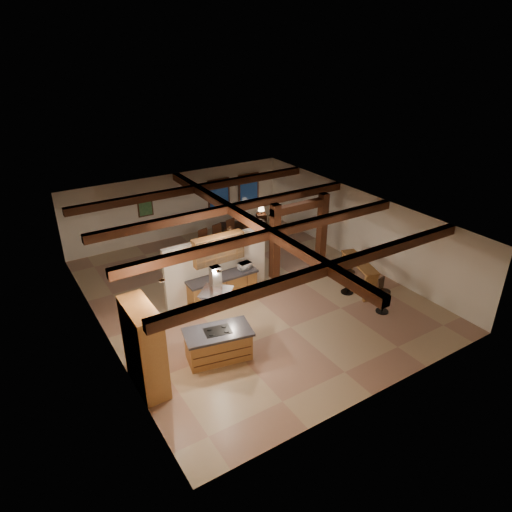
{
  "coord_description": "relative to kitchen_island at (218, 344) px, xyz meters",
  "views": [
    {
      "loc": [
        -7.22,
        -11.89,
        8.27
      ],
      "look_at": [
        0.59,
        0.5,
        1.09
      ],
      "focal_mm": 32.0,
      "sensor_mm": 36.0,
      "label": 1
    }
  ],
  "objects": [
    {
      "name": "ground",
      "position": [
        2.6,
        2.58,
        -0.46
      ],
      "size": [
        12.0,
        12.0,
        0.0
      ],
      "primitive_type": "plane",
      "color": "tan",
      "rests_on": "ground"
    },
    {
      "name": "room_walls",
      "position": [
        2.6,
        2.58,
        1.32
      ],
      "size": [
        12.0,
        12.0,
        12.0
      ],
      "color": "white",
      "rests_on": "ground"
    },
    {
      "name": "ceiling_beams",
      "position": [
        2.6,
        2.58,
        2.3
      ],
      "size": [
        10.0,
        12.0,
        0.28
      ],
      "color": "#3B200E",
      "rests_on": "room_walls"
    },
    {
      "name": "timber_posts",
      "position": [
        5.1,
        3.08,
        1.3
      ],
      "size": [
        2.5,
        0.3,
        2.9
      ],
      "color": "#3B200E",
      "rests_on": "ground"
    },
    {
      "name": "partition_wall",
      "position": [
        1.6,
        3.08,
        0.64
      ],
      "size": [
        3.8,
        0.18,
        2.2
      ],
      "primitive_type": "cube",
      "color": "white",
      "rests_on": "ground"
    },
    {
      "name": "pantry_cabinet",
      "position": [
        -2.07,
        -0.02,
        0.74
      ],
      "size": [
        0.67,
        1.6,
        2.4
      ],
      "color": "#A06F33",
      "rests_on": "ground"
    },
    {
      "name": "back_counter",
      "position": [
        1.6,
        2.69,
        0.01
      ],
      "size": [
        2.5,
        0.66,
        0.94
      ],
      "color": "#A06F33",
      "rests_on": "ground"
    },
    {
      "name": "upper_display_cabinet",
      "position": [
        1.6,
        2.9,
        1.39
      ],
      "size": [
        1.8,
        0.36,
        0.95
      ],
      "color": "#A06F33",
      "rests_on": "partition_wall"
    },
    {
      "name": "range_hood",
      "position": [
        0.0,
        0.0,
        1.32
      ],
      "size": [
        1.1,
        1.1,
        1.4
      ],
      "color": "silver",
      "rests_on": "room_walls"
    },
    {
      "name": "back_windows",
      "position": [
        5.4,
        8.52,
        1.04
      ],
      "size": [
        2.7,
        0.07,
        1.7
      ],
      "color": "#3B200E",
      "rests_on": "room_walls"
    },
    {
      "name": "framed_art",
      "position": [
        1.1,
        8.52,
        1.24
      ],
      "size": [
        0.65,
        0.05,
        0.85
      ],
      "color": "#3B200E",
      "rests_on": "room_walls"
    },
    {
      "name": "recessed_cans",
      "position": [
        0.06,
        0.65,
        2.41
      ],
      "size": [
        3.16,
        2.46,
        0.03
      ],
      "color": "silver",
      "rests_on": "room_walls"
    },
    {
      "name": "kitchen_island",
      "position": [
        0.0,
        0.0,
        0.0
      ],
      "size": [
        2.02,
        1.34,
        0.92
      ],
      "color": "#A06F33",
      "rests_on": "ground"
    },
    {
      "name": "dining_table",
      "position": [
        3.33,
        5.62,
        -0.14
      ],
      "size": [
        1.98,
        1.37,
        0.64
      ],
      "primitive_type": "imported",
      "rotation": [
        0.0,
        0.0,
        0.21
      ],
      "color": "#3A1F0E",
      "rests_on": "ground"
    },
    {
      "name": "sofa",
      "position": [
        5.34,
        7.56,
        -0.17
      ],
      "size": [
        2.16,
        1.24,
        0.59
      ],
      "primitive_type": "imported",
      "rotation": [
        0.0,
        0.0,
        2.91
      ],
      "color": "black",
      "rests_on": "ground"
    },
    {
      "name": "microwave",
      "position": [
        2.49,
        2.69,
        0.6
      ],
      "size": [
        0.48,
        0.36,
        0.24
      ],
      "primitive_type": "imported",
      "rotation": [
        0.0,
        0.0,
        3.3
      ],
      "color": "silver",
      "rests_on": "back_counter"
    },
    {
      "name": "bar_counter",
      "position": [
        6.07,
        0.82,
        0.26
      ],
      "size": [
        1.09,
        2.1,
        1.07
      ],
      "color": "#A06F33",
      "rests_on": "ground"
    },
    {
      "name": "side_table",
      "position": [
        6.41,
        7.73,
        -0.19
      ],
      "size": [
        0.57,
        0.57,
        0.55
      ],
      "primitive_type": "cube",
      "rotation": [
        0.0,
        0.0,
        -0.36
      ],
      "color": "#3B200E",
      "rests_on": "ground"
    },
    {
      "name": "table_lamp",
      "position": [
        6.41,
        7.73,
        0.34
      ],
      "size": [
        0.31,
        0.31,
        0.36
      ],
      "color": "black",
      "rests_on": "side_table"
    },
    {
      "name": "bar_stool_a",
      "position": [
        5.66,
        -0.74,
        0.15
      ],
      "size": [
        0.43,
        0.44,
        1.2
      ],
      "color": "black",
      "rests_on": "ground"
    },
    {
      "name": "bar_stool_b",
      "position": [
        5.52,
        0.8,
        0.19
      ],
      "size": [
        0.48,
        0.49,
        1.28
      ],
      "color": "black",
      "rests_on": "ground"
    },
    {
      "name": "bar_stool_c",
      "position": [
        5.68,
        0.86,
        0.05
      ],
      "size": [
        0.35,
        0.35,
        1.01
      ],
      "color": "black",
      "rests_on": "ground"
    },
    {
      "name": "dining_chairs",
      "position": [
        3.33,
        5.62,
        0.18
      ],
      "size": [
        2.34,
        2.34,
        1.27
      ],
      "color": "#3B200E",
      "rests_on": "ground"
    }
  ]
}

